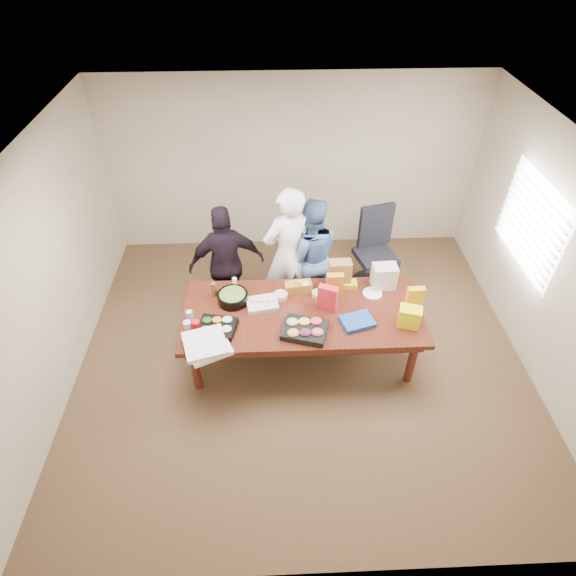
{
  "coord_description": "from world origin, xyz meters",
  "views": [
    {
      "loc": [
        -0.33,
        -3.93,
        4.53
      ],
      "look_at": [
        -0.17,
        0.1,
        1.03
      ],
      "focal_mm": 29.13,
      "sensor_mm": 36.0,
      "label": 1
    }
  ],
  "objects_px": {
    "conference_table": "(302,334)",
    "sheet_cake": "(262,304)",
    "person_right": "(310,256)",
    "office_chair": "(376,254)",
    "salad_bowl": "(233,298)",
    "person_center": "(289,254)"
  },
  "relations": [
    {
      "from": "conference_table",
      "to": "sheet_cake",
      "type": "xyz_separation_m",
      "value": [
        -0.47,
        0.12,
        0.41
      ]
    },
    {
      "from": "conference_table",
      "to": "person_right",
      "type": "xyz_separation_m",
      "value": [
        0.16,
        0.99,
        0.45
      ]
    },
    {
      "from": "person_center",
      "to": "sheet_cake",
      "type": "bearing_deg",
      "value": 43.82
    },
    {
      "from": "person_right",
      "to": "sheet_cake",
      "type": "relative_size",
      "value": 4.56
    },
    {
      "from": "person_right",
      "to": "sheet_cake",
      "type": "xyz_separation_m",
      "value": [
        -0.63,
        -0.87,
        -0.04
      ]
    },
    {
      "from": "person_right",
      "to": "office_chair",
      "type": "bearing_deg",
      "value": -164.43
    },
    {
      "from": "sheet_cake",
      "to": "person_right",
      "type": "bearing_deg",
      "value": 44.59
    },
    {
      "from": "sheet_cake",
      "to": "salad_bowl",
      "type": "height_order",
      "value": "salad_bowl"
    },
    {
      "from": "conference_table",
      "to": "person_center",
      "type": "distance_m",
      "value": 1.05
    },
    {
      "from": "office_chair",
      "to": "sheet_cake",
      "type": "xyz_separation_m",
      "value": [
        -1.59,
        -1.18,
        0.19
      ]
    },
    {
      "from": "salad_bowl",
      "to": "conference_table",
      "type": "bearing_deg",
      "value": -14.44
    },
    {
      "from": "conference_table",
      "to": "person_center",
      "type": "height_order",
      "value": "person_center"
    },
    {
      "from": "conference_table",
      "to": "salad_bowl",
      "type": "bearing_deg",
      "value": 165.56
    },
    {
      "from": "office_chair",
      "to": "sheet_cake",
      "type": "distance_m",
      "value": 1.99
    },
    {
      "from": "conference_table",
      "to": "person_right",
      "type": "distance_m",
      "value": 1.1
    },
    {
      "from": "salad_bowl",
      "to": "sheet_cake",
      "type": "bearing_deg",
      "value": -14.95
    },
    {
      "from": "person_center",
      "to": "salad_bowl",
      "type": "xyz_separation_m",
      "value": [
        -0.69,
        -0.66,
        -0.13
      ]
    },
    {
      "from": "conference_table",
      "to": "sheet_cake",
      "type": "height_order",
      "value": "sheet_cake"
    },
    {
      "from": "person_right",
      "to": "sheet_cake",
      "type": "height_order",
      "value": "person_right"
    },
    {
      "from": "office_chair",
      "to": "person_right",
      "type": "distance_m",
      "value": 1.04
    },
    {
      "from": "person_center",
      "to": "conference_table",
      "type": "bearing_deg",
      "value": 76.38
    },
    {
      "from": "person_center",
      "to": "sheet_cake",
      "type": "relative_size",
      "value": 5.22
    }
  ]
}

